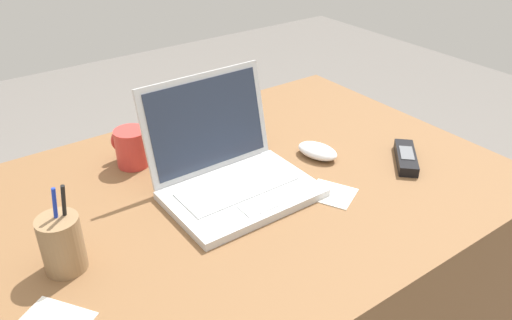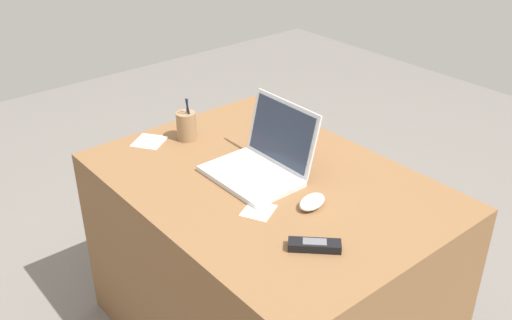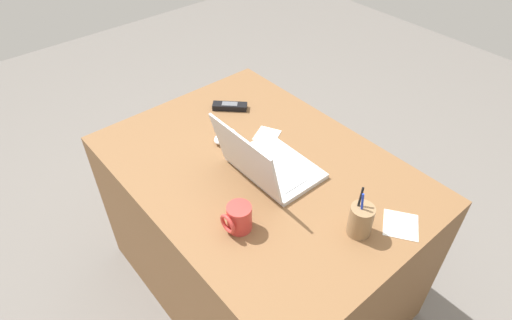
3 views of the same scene
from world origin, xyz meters
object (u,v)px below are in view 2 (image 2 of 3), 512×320
object	(u,v)px
pen_holder	(187,126)
cordless_phone	(315,245)
computer_mouse	(313,201)
coffee_mug_white	(285,130)
laptop	(261,161)

from	to	relation	value
pen_holder	cordless_phone	bearing A→B (deg)	-7.81
pen_holder	computer_mouse	bearing A→B (deg)	3.76
cordless_phone	pen_holder	bearing A→B (deg)	172.19
coffee_mug_white	pen_holder	xyz separation A→B (m)	(-0.25, -0.27, 0.01)
laptop	cordless_phone	world-z (taller)	laptop
coffee_mug_white	cordless_phone	xyz separation A→B (m)	(0.54, -0.38, -0.03)
coffee_mug_white	pen_holder	bearing A→B (deg)	-132.60
cordless_phone	pen_holder	xyz separation A→B (m)	(-0.78, 0.11, 0.04)
cordless_phone	computer_mouse	bearing A→B (deg)	136.32
laptop	pen_holder	xyz separation A→B (m)	(-0.38, -0.04, 0.01)
computer_mouse	coffee_mug_white	bearing A→B (deg)	134.50
computer_mouse	pen_holder	size ratio (longest dim) A/B	0.62
laptop	coffee_mug_white	bearing A→B (deg)	119.82
cordless_phone	pen_holder	distance (m)	0.79
laptop	coffee_mug_white	size ratio (longest dim) A/B	3.46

